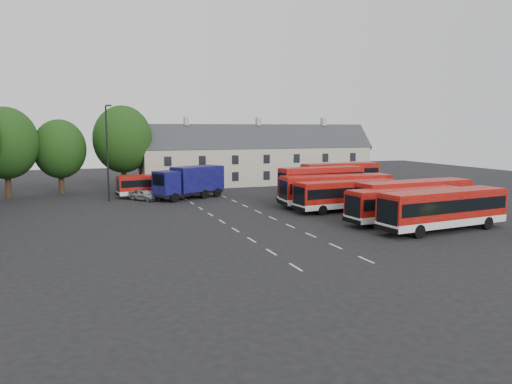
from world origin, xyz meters
The scene contains 14 objects.
ground centered at (0.00, 0.00, 0.00)m, with size 140.00×140.00×0.00m, color black.
lane_markings centered at (2.50, 2.00, 0.01)m, with size 5.15×33.80×0.01m.
terrace_houses centered at (14.00, 30.00, 3.86)m, with size 35.70×7.13×10.06m.
bus_row_a centered at (15.98, -8.30, 2.03)m, with size 12.20×4.02×3.39m.
bus_row_b centered at (15.05, -4.32, 1.89)m, with size 11.31×3.43×3.15m.
bus_row_c centered at (18.14, -1.80, 2.08)m, with size 12.39×3.69×3.45m.
bus_row_d centered at (13.59, 3.31, 1.88)m, with size 11.24×3.49×3.13m.
bus_row_e centered at (14.01, 6.09, 2.07)m, with size 12.29×3.42×3.44m.
bus_dd_south centered at (13.79, 9.02, 2.34)m, with size 10.13×2.96×4.10m.
bus_dd_north centered at (18.58, 13.14, 2.36)m, with size 10.24×2.93×4.15m.
bus_north centered at (-2.68, 20.96, 1.66)m, with size 9.95×3.15×2.77m.
box_truck centered at (0.67, 17.78, 2.16)m, with size 9.14×6.17×3.85m.
silver_car centered at (-4.83, 18.06, 0.67)m, with size 1.59×3.94×1.34m, color #A4A8AC.
lamppost centered at (-8.70, 18.80, 5.93)m, with size 0.77×0.32×11.12m.
Camera 1 is at (-12.55, -40.97, 8.43)m, focal length 35.00 mm.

